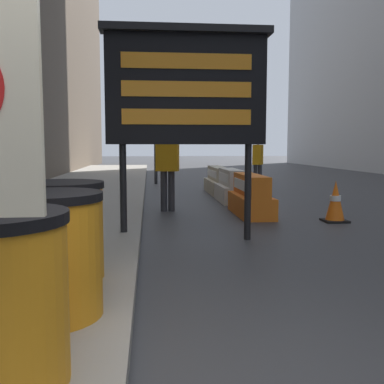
{
  "coord_description": "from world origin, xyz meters",
  "views": [
    {
      "loc": [
        0.13,
        -1.99,
        1.4
      ],
      "look_at": [
        0.99,
        6.92,
        0.48
      ],
      "focal_mm": 42.0,
      "sensor_mm": 36.0,
      "label": 1
    }
  ],
  "objects_px": {
    "barrel_drum_middle": "(47,254)",
    "jersey_barrier_orange_near": "(251,197)",
    "traffic_cone_mid": "(252,185)",
    "pedestrian_worker": "(258,159)",
    "barrel_drum_back": "(60,230)",
    "traffic_cone_near": "(335,202)",
    "message_board": "(186,88)",
    "jersey_barrier_white": "(231,187)",
    "jersey_barrier_cream": "(218,182)",
    "pedestrian_passerby": "(167,162)",
    "traffic_light_near_curb": "(155,101)"
  },
  "relations": [
    {
      "from": "jersey_barrier_cream",
      "to": "jersey_barrier_white",
      "type": "bearing_deg",
      "value": -90.0
    },
    {
      "from": "traffic_cone_mid",
      "to": "pedestrian_worker",
      "type": "xyz_separation_m",
      "value": [
        0.73,
        2.31,
        0.63
      ]
    },
    {
      "from": "traffic_cone_near",
      "to": "traffic_cone_mid",
      "type": "distance_m",
      "value": 4.04
    },
    {
      "from": "traffic_cone_mid",
      "to": "traffic_light_near_curb",
      "type": "distance_m",
      "value": 5.87
    },
    {
      "from": "barrel_drum_middle",
      "to": "message_board",
      "type": "distance_m",
      "value": 3.82
    },
    {
      "from": "barrel_drum_back",
      "to": "pedestrian_worker",
      "type": "bearing_deg",
      "value": 66.44
    },
    {
      "from": "traffic_cone_near",
      "to": "jersey_barrier_orange_near",
      "type": "bearing_deg",
      "value": 144.95
    },
    {
      "from": "message_board",
      "to": "traffic_cone_near",
      "type": "distance_m",
      "value": 3.69
    },
    {
      "from": "jersey_barrier_white",
      "to": "jersey_barrier_orange_near",
      "type": "bearing_deg",
      "value": -90.0
    },
    {
      "from": "message_board",
      "to": "traffic_cone_mid",
      "type": "height_order",
      "value": "message_board"
    },
    {
      "from": "jersey_barrier_cream",
      "to": "traffic_cone_mid",
      "type": "bearing_deg",
      "value": -60.57
    },
    {
      "from": "pedestrian_worker",
      "to": "traffic_light_near_curb",
      "type": "bearing_deg",
      "value": 81.19
    },
    {
      "from": "traffic_light_near_curb",
      "to": "pedestrian_worker",
      "type": "bearing_deg",
      "value": -35.12
    },
    {
      "from": "message_board",
      "to": "jersey_barrier_white",
      "type": "relative_size",
      "value": 1.86
    },
    {
      "from": "barrel_drum_middle",
      "to": "jersey_barrier_orange_near",
      "type": "distance_m",
      "value": 6.24
    },
    {
      "from": "barrel_drum_middle",
      "to": "jersey_barrier_orange_near",
      "type": "height_order",
      "value": "barrel_drum_middle"
    },
    {
      "from": "barrel_drum_middle",
      "to": "jersey_barrier_orange_near",
      "type": "bearing_deg",
      "value": 63.32
    },
    {
      "from": "message_board",
      "to": "traffic_cone_near",
      "type": "bearing_deg",
      "value": 25.99
    },
    {
      "from": "pedestrian_worker",
      "to": "jersey_barrier_cream",
      "type": "bearing_deg",
      "value": 152.06
    },
    {
      "from": "jersey_barrier_white",
      "to": "jersey_barrier_cream",
      "type": "height_order",
      "value": "jersey_barrier_white"
    },
    {
      "from": "message_board",
      "to": "jersey_barrier_cream",
      "type": "xyz_separation_m",
      "value": [
        1.51,
        6.65,
        -1.87
      ]
    },
    {
      "from": "barrel_drum_back",
      "to": "jersey_barrier_white",
      "type": "distance_m",
      "value": 7.42
    },
    {
      "from": "barrel_drum_middle",
      "to": "traffic_cone_mid",
      "type": "xyz_separation_m",
      "value": [
        3.52,
        8.6,
        -0.26
      ]
    },
    {
      "from": "jersey_barrier_white",
      "to": "traffic_light_near_curb",
      "type": "bearing_deg",
      "value": 108.43
    },
    {
      "from": "message_board",
      "to": "pedestrian_worker",
      "type": "relative_size",
      "value": 1.85
    },
    {
      "from": "message_board",
      "to": "jersey_barrier_cream",
      "type": "distance_m",
      "value": 7.07
    },
    {
      "from": "barrel_drum_back",
      "to": "pedestrian_passerby",
      "type": "xyz_separation_m",
      "value": [
        1.23,
        5.31,
        0.45
      ]
    },
    {
      "from": "traffic_cone_near",
      "to": "traffic_cone_mid",
      "type": "relative_size",
      "value": 1.07
    },
    {
      "from": "traffic_cone_near",
      "to": "pedestrian_passerby",
      "type": "xyz_separation_m",
      "value": [
        -3.02,
        1.66,
        0.68
      ]
    },
    {
      "from": "barrel_drum_back",
      "to": "traffic_cone_mid",
      "type": "distance_m",
      "value": 8.44
    },
    {
      "from": "pedestrian_passerby",
      "to": "jersey_barrier_white",
      "type": "bearing_deg",
      "value": 54.67
    },
    {
      "from": "barrel_drum_back",
      "to": "traffic_cone_mid",
      "type": "relative_size",
      "value": 1.28
    },
    {
      "from": "jersey_barrier_orange_near",
      "to": "jersey_barrier_white",
      "type": "relative_size",
      "value": 1.08
    },
    {
      "from": "barrel_drum_back",
      "to": "barrel_drum_middle",
      "type": "bearing_deg",
      "value": -84.86
    },
    {
      "from": "barrel_drum_back",
      "to": "traffic_cone_near",
      "type": "relative_size",
      "value": 1.19
    },
    {
      "from": "traffic_cone_near",
      "to": "barrel_drum_back",
      "type": "bearing_deg",
      "value": -139.43
    },
    {
      "from": "message_board",
      "to": "jersey_barrier_cream",
      "type": "relative_size",
      "value": 1.45
    },
    {
      "from": "jersey_barrier_cream",
      "to": "pedestrian_worker",
      "type": "xyz_separation_m",
      "value": [
        1.45,
        1.04,
        0.64
      ]
    },
    {
      "from": "barrel_drum_middle",
      "to": "barrel_drum_back",
      "type": "distance_m",
      "value": 0.97
    },
    {
      "from": "jersey_barrier_cream",
      "to": "traffic_light_near_curb",
      "type": "bearing_deg",
      "value": 118.4
    },
    {
      "from": "jersey_barrier_orange_near",
      "to": "traffic_cone_mid",
      "type": "bearing_deg",
      "value": 76.67
    },
    {
      "from": "barrel_drum_back",
      "to": "jersey_barrier_orange_near",
      "type": "bearing_deg",
      "value": 57.89
    },
    {
      "from": "jersey_barrier_cream",
      "to": "traffic_cone_near",
      "type": "distance_m",
      "value": 5.43
    },
    {
      "from": "barrel_drum_back",
      "to": "traffic_cone_near",
      "type": "height_order",
      "value": "barrel_drum_back"
    },
    {
      "from": "jersey_barrier_white",
      "to": "jersey_barrier_cream",
      "type": "relative_size",
      "value": 0.78
    },
    {
      "from": "pedestrian_passerby",
      "to": "barrel_drum_middle",
      "type": "bearing_deg",
      "value": -88.23
    },
    {
      "from": "pedestrian_worker",
      "to": "pedestrian_passerby",
      "type": "relative_size",
      "value": 0.93
    },
    {
      "from": "message_board",
      "to": "jersey_barrier_orange_near",
      "type": "bearing_deg",
      "value": 57.45
    },
    {
      "from": "barrel_drum_middle",
      "to": "traffic_light_near_curb",
      "type": "distance_m",
      "value": 13.44
    },
    {
      "from": "message_board",
      "to": "jersey_barrier_orange_near",
      "type": "xyz_separation_m",
      "value": [
        1.51,
        2.36,
        -1.86
      ]
    }
  ]
}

